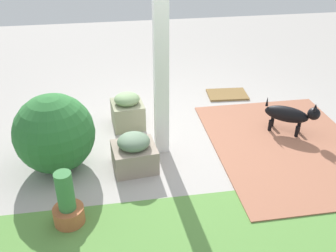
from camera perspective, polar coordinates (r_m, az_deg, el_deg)
name	(u,v)px	position (r m, az deg, el deg)	size (l,w,h in m)	color
ground_plane	(189,143)	(4.91, 3.07, -2.50)	(12.00, 12.00, 0.00)	#A59F99
brick_path	(287,146)	(5.05, 17.07, -2.86)	(1.80, 2.40, 0.02)	#A06349
porch_pillar	(161,64)	(4.29, -1.04, 9.13)	(0.16, 0.16, 2.22)	white
stone_planter_nearest	(128,111)	(5.21, -5.97, 2.21)	(0.45, 0.47, 0.47)	gray
stone_planter_mid	(134,153)	(4.37, -4.99, -3.97)	(0.52, 0.48, 0.43)	gray
round_shrub	(54,133)	(4.42, -16.38, -1.04)	(0.89, 0.89, 0.89)	#2B6C31
terracotta_pot_tall	(67,205)	(3.78, -14.59, -11.26)	(0.29, 0.29, 0.57)	#AE5E37
dog	(290,115)	(5.22, 17.56, 1.61)	(0.62, 0.51, 0.47)	black
doormat	(227,94)	(6.20, 8.71, 4.62)	(0.61, 0.42, 0.03)	brown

